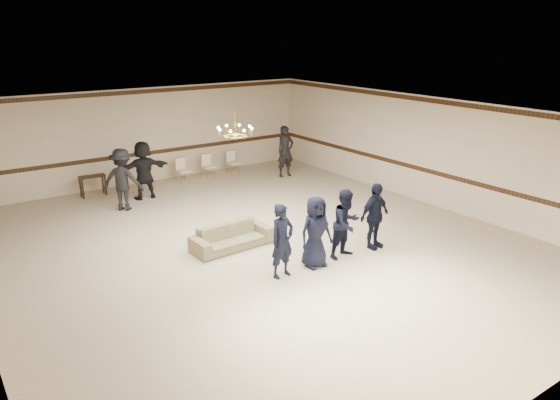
% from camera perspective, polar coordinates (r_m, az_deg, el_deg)
% --- Properties ---
extents(room, '(12.01, 14.01, 3.21)m').
position_cam_1_polar(room, '(12.44, -2.42, 1.89)').
color(room, beige).
rests_on(room, ground).
extents(chair_rail, '(12.00, 0.02, 0.14)m').
position_cam_1_polar(chair_rail, '(18.68, -14.10, 4.94)').
color(chair_rail, '#3A2011').
rests_on(chair_rail, wall_back).
extents(crown_molding, '(12.00, 0.02, 0.14)m').
position_cam_1_polar(crown_molding, '(18.34, -14.60, 11.28)').
color(crown_molding, '#3A2011').
rests_on(crown_molding, wall_back).
extents(chandelier, '(0.94, 0.94, 0.89)m').
position_cam_1_polar(chandelier, '(12.99, -4.90, 8.30)').
color(chandelier, gold).
rests_on(chandelier, ceiling).
extents(boy_a, '(0.63, 0.46, 1.62)m').
position_cam_1_polar(boy_a, '(11.10, 0.23, -4.45)').
color(boy_a, black).
rests_on(boy_a, floor).
extents(boy_b, '(0.81, 0.55, 1.62)m').
position_cam_1_polar(boy_b, '(11.61, 3.87, -3.46)').
color(boy_b, black).
rests_on(boy_b, floor).
extents(boy_c, '(0.85, 0.70, 1.62)m').
position_cam_1_polar(boy_c, '(12.16, 7.19, -2.55)').
color(boy_c, black).
rests_on(boy_c, floor).
extents(boy_d, '(0.99, 0.49, 1.62)m').
position_cam_1_polar(boy_d, '(12.75, 10.20, -1.71)').
color(boy_d, black).
rests_on(boy_d, floor).
extents(settee, '(2.03, 0.87, 0.58)m').
position_cam_1_polar(settee, '(12.78, -5.25, -3.94)').
color(settee, '#837D57').
rests_on(settee, floor).
extents(adult_left, '(1.33, 1.28, 1.82)m').
position_cam_1_polar(adult_left, '(15.87, -16.66, 2.13)').
color(adult_left, black).
rests_on(adult_left, floor).
extents(adult_mid, '(1.71, 0.61, 1.82)m').
position_cam_1_polar(adult_mid, '(16.80, -14.54, 3.16)').
color(adult_mid, black).
rests_on(adult_mid, floor).
extents(adult_right, '(0.68, 0.45, 1.82)m').
position_cam_1_polar(adult_right, '(18.79, 0.60, 5.28)').
color(adult_right, black).
rests_on(adult_right, floor).
extents(banquet_chair_left, '(0.44, 0.44, 0.84)m').
position_cam_1_polar(banquet_chair_left, '(18.43, -10.47, 3.15)').
color(banquet_chair_left, '#F2E4CC').
rests_on(banquet_chair_left, floor).
extents(banquet_chair_mid, '(0.41, 0.41, 0.84)m').
position_cam_1_polar(banquet_chair_mid, '(18.85, -7.71, 3.62)').
color(banquet_chair_mid, '#F2E4CC').
rests_on(banquet_chair_mid, floor).
extents(banquet_chair_right, '(0.43, 0.43, 0.84)m').
position_cam_1_polar(banquet_chair_right, '(19.31, -5.08, 4.06)').
color(banquet_chair_right, '#F2E4CC').
rests_on(banquet_chair_right, floor).
extents(console_table, '(0.82, 0.40, 0.66)m').
position_cam_1_polar(console_table, '(17.67, -19.57, 1.46)').
color(console_table, black).
rests_on(console_table, floor).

